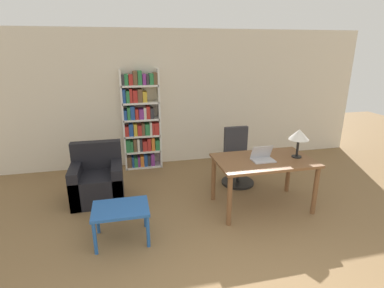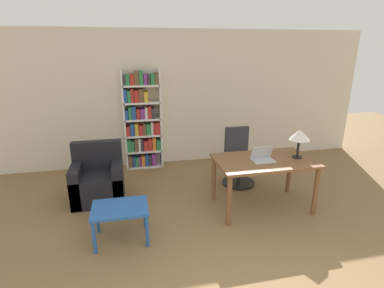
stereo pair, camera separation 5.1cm
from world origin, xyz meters
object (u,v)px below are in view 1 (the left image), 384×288
Objects in this scene: bookshelf at (141,122)px; table_lamp at (299,135)px; side_table_blue at (121,212)px; desk at (264,166)px; office_chair at (237,161)px; laptop at (263,157)px; armchair at (98,181)px.

table_lamp is at bearing -43.37° from bookshelf.
table_lamp is 0.63× the size of side_table_blue.
bookshelf reaches higher than table_lamp.
office_chair is (-0.05, 0.92, -0.26)m from desk.
laptop reaches higher than desk.
desk is 1.58× the size of armchair.
table_lamp is 2.74m from side_table_blue.
laptop is at bearing -19.14° from armchair.
desk is 0.69m from table_lamp.
desk is 2.61m from armchair.
bookshelf is (0.43, 2.43, 0.54)m from side_table_blue.
desk is at bearing 38.09° from laptop.
armchair is at bearing 106.87° from side_table_blue.
office_chair is at bearing 32.49° from side_table_blue.
table_lamp is 0.22× the size of bookshelf.
table_lamp reaches higher than laptop.
bookshelf reaches higher than side_table_blue.
table_lamp reaches higher than desk.
bookshelf is at bearing 129.23° from desk.
office_chair reaches higher than laptop.
bookshelf is at bearing 145.18° from office_chair.
bookshelf reaches higher than office_chair.
office_chair reaches higher than armchair.
side_table_blue is 0.76× the size of armchair.
office_chair is 1.46× the size of side_table_blue.
side_table_blue is at bearing -73.13° from armchair.
bookshelf is at bearing 127.98° from laptop.
side_table_blue is at bearing -147.51° from office_chair.
bookshelf is (-1.62, 2.08, 0.11)m from laptop.
office_chair reaches higher than side_table_blue.
table_lamp reaches higher than armchair.
side_table_blue is 2.53m from bookshelf.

